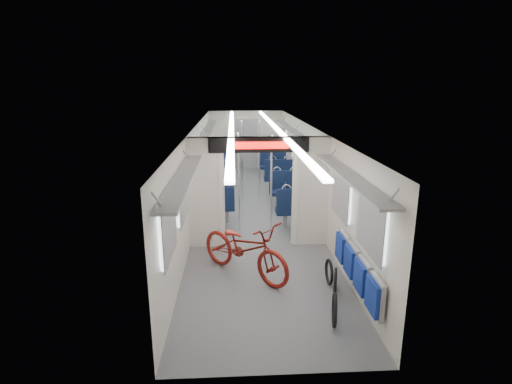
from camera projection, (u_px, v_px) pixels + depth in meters
carriage at (254, 160)px, 9.85m from camera, size 12.00×12.02×2.31m
bicycle at (245, 248)px, 7.04m from camera, size 1.90×1.90×1.05m
flip_bench at (356, 269)px, 6.12m from camera, size 0.12×2.12×0.53m
bike_hoop_a at (334, 311)px, 5.62m from camera, size 0.15×0.50×0.50m
bike_hoop_b at (335, 284)px, 6.38m from camera, size 0.18×0.49×0.50m
bike_hoop_c at (329, 273)px, 6.80m from camera, size 0.05×0.45×0.45m
seat_bay_near_left at (218, 194)px, 10.46m from camera, size 0.88×1.93×1.06m
seat_bay_near_right at (290, 196)px, 10.24m from camera, size 0.91×2.08×1.10m
seat_bay_far_left at (221, 170)px, 13.30m from camera, size 0.91×2.08×1.10m
seat_bay_far_right at (276, 167)px, 13.59m from camera, size 0.96×2.31×1.17m
stanchion_near_left at (239, 184)px, 9.00m from camera, size 0.04×0.04×2.30m
stanchion_near_right at (271, 188)px, 8.60m from camera, size 0.04×0.04×2.30m
stanchion_far_left at (242, 159)px, 11.85m from camera, size 0.04×0.04×2.30m
stanchion_far_right at (259, 160)px, 11.77m from camera, size 0.04×0.04×2.30m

